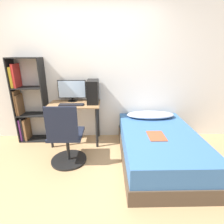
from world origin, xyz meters
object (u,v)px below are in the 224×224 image
object	(u,v)px
keyboard	(71,105)
pc_tower	(93,92)
office_chair	(66,141)
bookshelf	(26,104)
bed	(159,147)
monitor	(72,90)

from	to	relation	value
keyboard	pc_tower	xyz separation A→B (m)	(0.37, 0.16, 0.20)
office_chair	keyboard	size ratio (longest dim) A/B	2.28
pc_tower	bookshelf	bearing A→B (deg)	177.38
pc_tower	office_chair	bearing A→B (deg)	-115.58
bed	keyboard	bearing A→B (deg)	159.29
monitor	keyboard	xyz separation A→B (m)	(0.03, -0.27, -0.20)
monitor	pc_tower	size ratio (longest dim) A/B	1.25
bookshelf	keyboard	distance (m)	0.91
bed	bookshelf	bearing A→B (deg)	161.90
office_chair	bed	bearing A→B (deg)	1.99
office_chair	bed	world-z (taller)	office_chair
bookshelf	monitor	xyz separation A→B (m)	(0.86, 0.05, 0.25)
monitor	pc_tower	bearing A→B (deg)	-15.08
bed	keyboard	world-z (taller)	keyboard
office_chair	monitor	xyz separation A→B (m)	(-0.04, 0.86, 0.60)
office_chair	bed	xyz separation A→B (m)	(1.42, 0.05, -0.14)
bookshelf	keyboard	bearing A→B (deg)	-13.72
office_chair	pc_tower	distance (m)	1.02
office_chair	pc_tower	world-z (taller)	pc_tower
monitor	pc_tower	xyz separation A→B (m)	(0.40, -0.11, -0.01)
office_chair	keyboard	world-z (taller)	office_chair
monitor	keyboard	world-z (taller)	monitor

